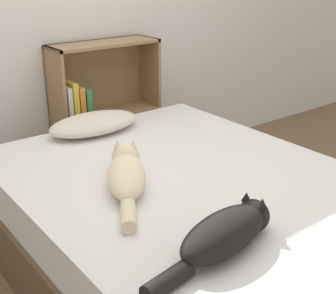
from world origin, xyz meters
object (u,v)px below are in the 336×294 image
at_px(cat_light, 127,173).
at_px(cat_dark, 226,232).
at_px(pillow, 94,124).
at_px(bookshelf, 100,111).
at_px(bed, 186,227).

height_order(cat_light, cat_dark, cat_light).
bearing_deg(cat_dark, pillow, 71.19).
height_order(cat_light, bookshelf, bookshelf).
xyz_separation_m(bed, cat_light, (-0.27, 0.09, 0.33)).
xyz_separation_m(pillow, bookshelf, (0.29, 0.44, -0.09)).
bearing_deg(pillow, cat_light, -107.89).
height_order(bed, cat_dark, cat_dark).
bearing_deg(bed, cat_light, 161.71).
bearing_deg(cat_light, bookshelf, 7.42).
relative_size(cat_dark, bookshelf, 0.62).
distance_m(bed, cat_light, 0.44).
relative_size(bed, cat_dark, 3.16).
bearing_deg(bookshelf, bed, -100.99).
distance_m(cat_light, cat_dark, 0.63).
height_order(bed, pillow, pillow).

